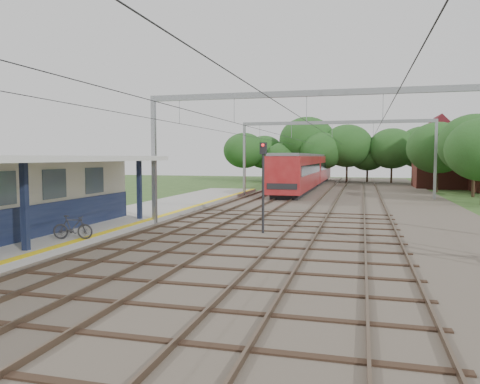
# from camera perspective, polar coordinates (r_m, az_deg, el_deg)

# --- Properties ---
(ground) EXTENTS (160.00, 160.00, 0.00)m
(ground) POSITION_cam_1_polar(r_m,az_deg,el_deg) (10.85, -20.26, -16.13)
(ground) COLOR #2D4C1E
(ground) RESTS_ON ground
(ballast_bed) EXTENTS (18.00, 90.00, 0.10)m
(ballast_bed) POSITION_cam_1_polar(r_m,az_deg,el_deg) (38.53, 11.76, -1.29)
(ballast_bed) COLOR #473D33
(ballast_bed) RESTS_ON ground
(platform) EXTENTS (5.00, 52.00, 0.35)m
(platform) POSITION_cam_1_polar(r_m,az_deg,el_deg) (26.26, -16.22, -3.67)
(platform) COLOR gray
(platform) RESTS_ON ground
(yellow_stripe) EXTENTS (0.45, 52.00, 0.01)m
(yellow_stripe) POSITION_cam_1_polar(r_m,az_deg,el_deg) (25.17, -11.82, -3.52)
(yellow_stripe) COLOR yellow
(yellow_stripe) RESTS_ON platform
(rail_tracks) EXTENTS (11.80, 88.00, 0.15)m
(rail_tracks) POSITION_cam_1_polar(r_m,az_deg,el_deg) (38.72, 8.07, -1.03)
(rail_tracks) COLOR brown
(rail_tracks) RESTS_ON ballast_bed
(catenary_system) EXTENTS (17.22, 88.00, 7.00)m
(catenary_system) POSITION_cam_1_polar(r_m,az_deg,el_deg) (33.73, 10.45, 7.24)
(catenary_system) COLOR gray
(catenary_system) RESTS_ON ground
(tree_band) EXTENTS (31.72, 30.88, 8.82)m
(tree_band) POSITION_cam_1_polar(r_m,az_deg,el_deg) (65.47, 12.91, 5.23)
(tree_band) COLOR #382619
(tree_band) RESTS_ON ground
(house_far) EXTENTS (8.00, 6.12, 8.66)m
(house_far) POSITION_cam_1_polar(r_m,az_deg,el_deg) (61.14, 24.21, 3.45)
(house_far) COLOR brown
(house_far) RESTS_ON ground
(bicycle) EXTENTS (1.71, 0.83, 0.99)m
(bicycle) POSITION_cam_1_polar(r_m,az_deg,el_deg) (20.50, -19.71, -4.07)
(bicycle) COLOR black
(bicycle) RESTS_ON platform
(train) EXTENTS (3.03, 37.72, 3.97)m
(train) POSITION_cam_1_polar(r_m,az_deg,el_deg) (57.44, 8.26, 2.73)
(train) COLOR black
(train) RESTS_ON ballast_bed
(signal_post) EXTENTS (0.33, 0.28, 4.42)m
(signal_post) POSITION_cam_1_polar(r_m,az_deg,el_deg) (22.26, 2.84, 1.88)
(signal_post) COLOR black
(signal_post) RESTS_ON ground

